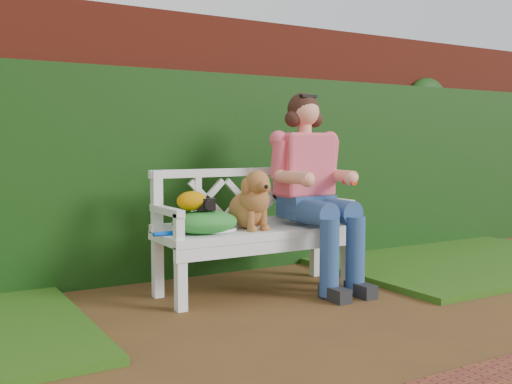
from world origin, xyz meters
TOP-DOWN VIEW (x-y plane):
  - ground at (0.00, 0.00)m, footprint 60.00×60.00m
  - brick_wall at (0.00, 1.90)m, footprint 10.00×0.30m
  - ivy_hedge at (0.00, 1.68)m, footprint 10.00×0.18m
  - grass_right at (2.40, 0.90)m, footprint 2.60×2.00m
  - garden_bench at (0.22, 0.90)m, footprint 1.63×0.76m
  - seated_woman at (0.68, 0.88)m, footprint 0.80×0.97m
  - dog at (0.15, 0.88)m, footprint 0.37×0.45m
  - tennis_racket at (-0.18, 0.88)m, footprint 0.71×0.48m
  - green_bag at (-0.22, 0.86)m, footprint 0.53×0.44m
  - camera_item at (-0.22, 0.85)m, footprint 0.15×0.13m
  - baseball_glove at (-0.32, 0.88)m, footprint 0.22×0.17m

SIDE VIEW (x-z plane):
  - ground at x=0.00m, z-range 0.00..0.00m
  - grass_right at x=2.40m, z-range 0.00..0.05m
  - garden_bench at x=0.22m, z-range 0.00..0.48m
  - tennis_racket at x=-0.18m, z-range 0.48..0.51m
  - green_bag at x=-0.22m, z-range 0.48..0.64m
  - camera_item at x=-0.22m, z-range 0.64..0.73m
  - dog at x=0.15m, z-range 0.48..0.92m
  - baseball_glove at x=-0.32m, z-range 0.64..0.78m
  - seated_woman at x=0.68m, z-range 0.00..1.53m
  - ivy_hedge at x=0.00m, z-range 0.00..1.70m
  - brick_wall at x=0.00m, z-range 0.00..2.20m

